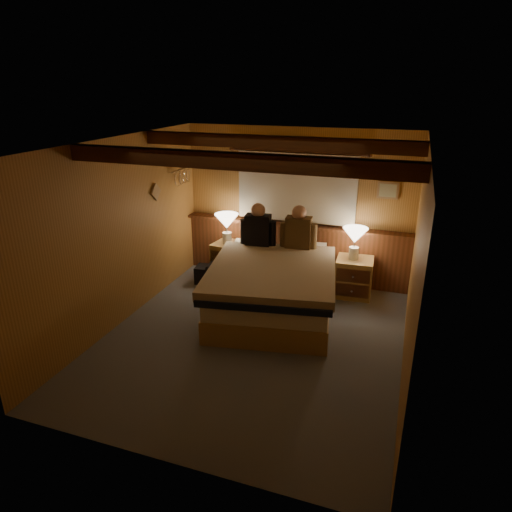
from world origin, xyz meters
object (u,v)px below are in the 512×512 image
at_px(bed, 273,287).
at_px(lamp_left, 227,223).
at_px(nightstand_left, 231,260).
at_px(person_right, 299,230).
at_px(duffel_bag, 210,274).
at_px(person_left, 258,228).
at_px(nightstand_right, 354,277).
at_px(lamp_right, 355,237).

xyz_separation_m(bed, lamp_left, (-1.06, 0.93, 0.55)).
bearing_deg(nightstand_left, person_right, -1.23).
relative_size(nightstand_left, duffel_bag, 1.21).
relative_size(person_left, duffel_bag, 1.36).
relative_size(bed, person_right, 3.54).
height_order(bed, nightstand_right, bed).
bearing_deg(duffel_bag, lamp_right, 0.75).
bearing_deg(nightstand_right, bed, -140.18).
height_order(lamp_left, person_left, person_left).
distance_m(bed, lamp_right, 1.43).
xyz_separation_m(lamp_left, lamp_right, (2.01, -0.00, -0.02)).
height_order(lamp_right, duffel_bag, lamp_right).
bearing_deg(lamp_left, duffel_bag, -120.10).
bearing_deg(person_left, nightstand_right, 2.41).
distance_m(bed, nightstand_left, 1.40).
bearing_deg(person_right, bed, -106.06).
xyz_separation_m(bed, nightstand_left, (-1.01, 0.96, -0.08)).
bearing_deg(nightstand_left, duffel_bag, -114.99).
bearing_deg(bed, lamp_left, 128.72).
height_order(nightstand_right, lamp_left, lamp_left).
height_order(bed, nightstand_left, bed).
bearing_deg(person_left, duffel_bag, 179.17).
bearing_deg(bed, lamp_right, 34.20).
height_order(bed, lamp_left, lamp_left).
bearing_deg(lamp_left, nightstand_left, 37.27).
relative_size(nightstand_right, lamp_left, 1.17).
bearing_deg(lamp_right, nightstand_right, -16.94).
xyz_separation_m(person_left, person_right, (0.60, 0.07, 0.00)).
distance_m(lamp_right, person_left, 1.43).
bearing_deg(lamp_right, lamp_left, 179.95).
bearing_deg(person_right, duffel_bag, -179.07).
relative_size(bed, nightstand_left, 3.99).
relative_size(bed, lamp_right, 4.96).
xyz_separation_m(bed, nightstand_right, (0.98, 0.92, -0.09)).
relative_size(lamp_left, lamp_right, 1.04).
distance_m(nightstand_right, lamp_right, 0.62).
bearing_deg(duffel_bag, lamp_left, 52.79).
distance_m(bed, nightstand_right, 1.35).
xyz_separation_m(nightstand_left, lamp_right, (1.96, -0.03, 0.62)).
distance_m(lamp_left, person_left, 0.65).
bearing_deg(bed, duffel_bag, 143.14).
bearing_deg(lamp_right, duffel_bag, -172.14).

